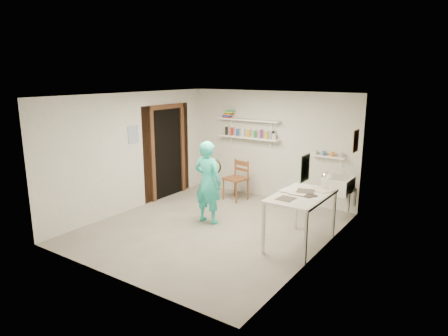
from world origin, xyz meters
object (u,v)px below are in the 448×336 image
Objects in this scene: man at (208,182)px; work_table at (300,220)px; wall_clock at (215,166)px; belfast_sink at (338,185)px; desk_lamp at (327,177)px; wooden_chair at (236,179)px.

man reaches higher than work_table.
work_table is at bearing -6.98° from wall_clock.
work_table is (1.87, -0.22, -0.61)m from wall_clock.
belfast_sink is 3.70× the size of desk_lamp.
belfast_sink is 2.49m from man.
desk_lamp is (2.09, 0.52, 0.30)m from man.
work_table is 8.00× the size of desk_lamp.
man is (-1.98, -1.50, 0.08)m from belfast_sink.
wooden_chair is 0.75× the size of work_table.
desk_lamp is (2.09, 0.30, 0.04)m from wall_clock.
wooden_chair is 2.63m from work_table.
work_table is at bearing -94.20° from belfast_sink.
wooden_chair reaches higher than belfast_sink.
wooden_chair is at bearing -179.19° from belfast_sink.
wall_clock is 0.29× the size of wooden_chair.
wall_clock is 1.74× the size of desk_lamp.
work_table reaches higher than belfast_sink.
man is 5.56× the size of wall_clock.
work_table is (2.18, -1.47, -0.05)m from wooden_chair.
work_table is 0.86m from desk_lamp.
belfast_sink is at bearing 32.61° from wall_clock.
man reaches higher than desk_lamp.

